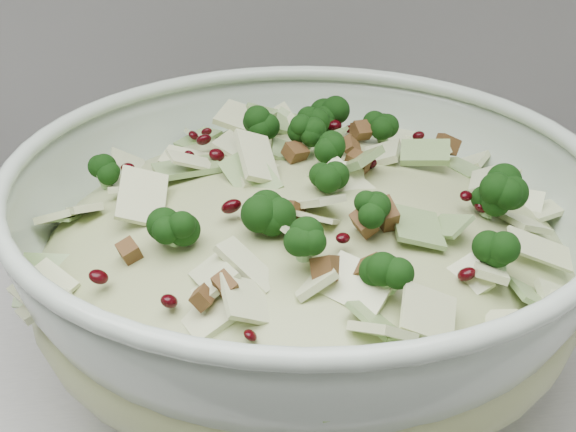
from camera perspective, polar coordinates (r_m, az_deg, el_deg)
name	(u,v)px	position (r m, az deg, el deg)	size (l,w,h in m)	color
mixing_bowl	(304,262)	(0.57, 1.16, -3.31)	(0.52, 0.52, 0.16)	silver
salad	(305,230)	(0.56, 1.19, -1.01)	(0.50, 0.50, 0.17)	#B8BD81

